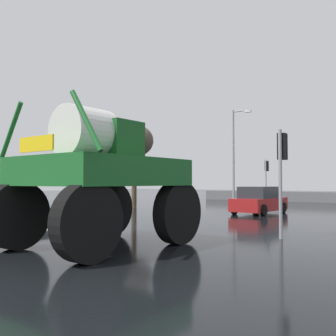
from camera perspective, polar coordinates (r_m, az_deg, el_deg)
ground_plane at (r=22.07m, az=15.64°, el=-6.61°), size 120.00×120.00×0.00m
oversize_sprayer at (r=10.72m, az=-10.01°, el=-1.11°), size 3.99×5.20×3.84m
sedan_ahead at (r=22.30m, az=13.30°, el=-4.75°), size 2.01×4.16×1.52m
traffic_signal_near_left at (r=17.30m, az=-10.32°, el=0.30°), size 0.24×0.54×3.40m
traffic_signal_near_right at (r=12.72m, az=16.48°, el=1.25°), size 0.24×0.54×3.41m
traffic_signal_far_left at (r=32.62m, az=14.35°, el=-0.51°), size 0.24×0.55×3.61m
streetlight_far_left at (r=31.59m, az=9.82°, el=2.39°), size 1.63×0.24×7.62m
bare_tree_left at (r=26.59m, az=-5.01°, el=3.88°), size 2.63×2.63×5.73m
roadside_barrier at (r=35.85m, az=23.57°, el=-4.03°), size 25.35×0.24×0.90m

